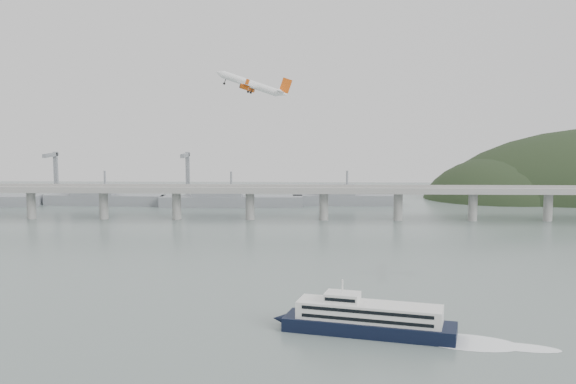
{
  "coord_description": "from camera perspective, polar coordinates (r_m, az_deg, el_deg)",
  "views": [
    {
      "loc": [
        8.84,
        -250.58,
        71.98
      ],
      "look_at": [
        0.0,
        55.0,
        36.0
      ],
      "focal_mm": 42.0,
      "sensor_mm": 36.0,
      "label": 1
    }
  ],
  "objects": [
    {
      "name": "ferry",
      "position": [
        225.9,
        6.87,
        -10.66
      ],
      "size": [
        90.92,
        33.7,
        17.46
      ],
      "rotation": [
        0.0,
        0.0,
        -0.26
      ],
      "color": "black",
      "rests_on": "ground"
    },
    {
      "name": "bridge",
      "position": [
        453.96,
        0.38,
        -0.16
      ],
      "size": [
        800.0,
        22.0,
        23.9
      ],
      "color": "gray",
      "rests_on": "ground"
    },
    {
      "name": "airliner",
      "position": [
        336.55,
        -3.08,
        9.07
      ],
      "size": [
        39.59,
        36.16,
        15.48
      ],
      "rotation": [
        0.05,
        -0.32,
        2.97
      ],
      "color": "white",
      "rests_on": "ground"
    },
    {
      "name": "distant_fleet",
      "position": [
        545.15,
        -15.89,
        -0.47
      ],
      "size": [
        453.0,
        60.9,
        40.0
      ],
      "color": "slate",
      "rests_on": "ground"
    },
    {
      "name": "ground",
      "position": [
        260.86,
        -0.35,
        -9.3
      ],
      "size": [
        900.0,
        900.0,
        0.0
      ],
      "primitive_type": "plane",
      "color": "slate",
      "rests_on": "ground"
    }
  ]
}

